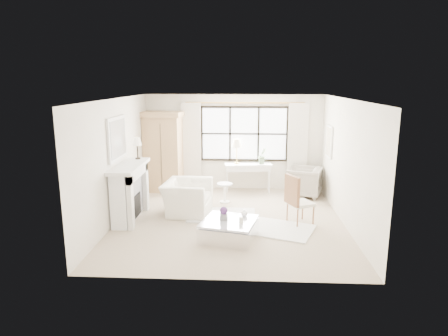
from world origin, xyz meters
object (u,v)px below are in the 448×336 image
Objects in this scene: club_armchair at (187,197)px; coffee_table at (229,230)px; armoire at (163,151)px; console_table at (248,177)px.

coffee_table is (1.05, -1.52, -0.20)m from club_armchair.
armoire is at bearing 31.60° from club_armchair.
coffee_table is (-0.40, -3.49, -0.22)m from console_table.
console_table is at bearing 97.15° from coffee_table.
armoire reaches higher than coffee_table.
armoire reaches higher than console_table.
coffee_table is at bearing -53.86° from armoire.
armoire reaches higher than club_armchair.
club_armchair reaches higher than coffee_table.
armoire is 1.90× the size of club_armchair.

